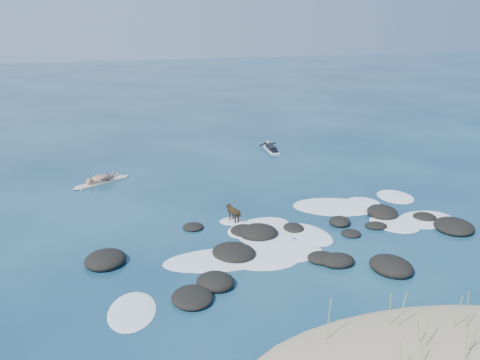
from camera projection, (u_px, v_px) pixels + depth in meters
name	position (u px, v px, depth m)	size (l,w,h in m)	color
ground	(291.00, 231.00, 20.08)	(160.00, 160.00, 0.00)	#0A2642
sand_dune	(424.00, 360.00, 12.60)	(9.00, 4.40, 0.60)	#9E8966
dune_grass	(430.00, 330.00, 12.68)	(3.86, 1.98, 1.22)	#85A952
reef_rocks	(308.00, 245.00, 18.63)	(14.94, 7.29, 0.54)	black
breaking_foam	(306.00, 232.00, 20.00)	(14.19, 8.80, 0.12)	white
standing_surfer_rig	(101.00, 169.00, 25.58)	(2.80, 1.80, 1.76)	beige
paddling_surfer_rig	(271.00, 148.00, 31.96)	(1.06, 2.39, 0.41)	white
dog	(233.00, 211.00, 20.86)	(0.46, 1.04, 0.68)	black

